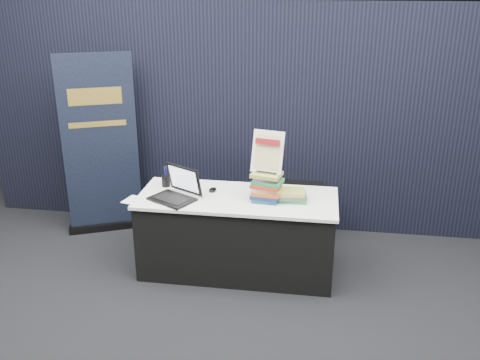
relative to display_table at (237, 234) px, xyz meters
name	(u,v)px	position (x,y,z in m)	size (l,w,h in m)	color
floor	(227,302)	(0.00, -0.55, -0.38)	(8.00, 8.00, 0.00)	black
wall_back	(275,41)	(0.00, 3.45, 1.37)	(8.00, 0.02, 3.50)	#B4B2AA
drape_partition	(253,120)	(0.00, 1.05, 0.82)	(6.00, 0.08, 2.40)	black
display_table	(237,234)	(0.00, 0.00, 0.00)	(1.80, 0.75, 0.75)	black
laptop	(173,191)	(-0.56, -0.12, 0.44)	(0.46, 0.47, 0.29)	black
mouse	(213,190)	(-0.25, 0.10, 0.39)	(0.06, 0.10, 0.03)	black
brochure_left	(139,201)	(-0.85, -0.23, 0.38)	(0.27, 0.19, 0.00)	white
brochure_mid	(190,201)	(-0.40, -0.16, 0.38)	(0.31, 0.22, 0.00)	silver
brochure_right	(177,201)	(-0.51, -0.19, 0.38)	(0.31, 0.22, 0.00)	silver
pen_cup	(166,181)	(-0.71, 0.15, 0.42)	(0.08, 0.08, 0.10)	black
book_stack_tall	(267,187)	(0.27, -0.04, 0.50)	(0.26, 0.21, 0.26)	#184A5B
book_stack_short	(292,195)	(0.50, -0.01, 0.42)	(0.24, 0.19, 0.10)	#22823F
info_sign	(268,152)	(0.27, -0.01, 0.81)	(0.30, 0.17, 0.38)	black
pullup_banner	(101,156)	(-1.55, 0.65, 0.47)	(0.78, 0.42, 1.92)	black
stacking_chair	(302,181)	(0.55, 0.90, 0.21)	(0.59, 0.59, 1.06)	black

